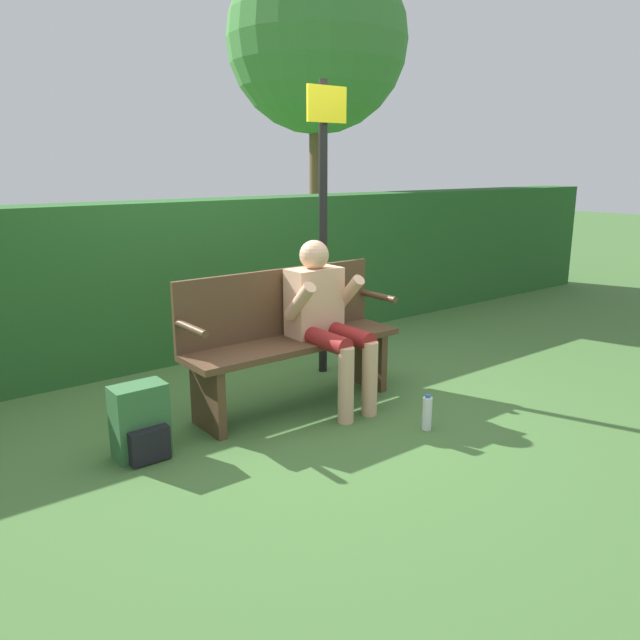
% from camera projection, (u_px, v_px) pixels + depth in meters
% --- Properties ---
extents(ground_plane, '(40.00, 40.00, 0.00)m').
position_uv_depth(ground_plane, '(295.00, 406.00, 4.56)').
color(ground_plane, '#426B33').
extents(hedge_back, '(12.00, 0.48, 1.41)m').
position_uv_depth(hedge_back, '(188.00, 279.00, 5.65)').
color(hedge_back, '#235623').
rests_on(hedge_back, ground).
extents(park_bench, '(1.65, 0.43, 0.99)m').
position_uv_depth(park_bench, '(289.00, 337.00, 4.49)').
color(park_bench, '#513823').
rests_on(park_bench, ground).
extents(person_seated, '(0.53, 0.66, 1.19)m').
position_uv_depth(person_seated, '(325.00, 314.00, 4.46)').
color(person_seated, '#DBA884').
rests_on(person_seated, ground).
extents(backpack, '(0.32, 0.26, 0.45)m').
position_uv_depth(backpack, '(141.00, 423.00, 3.73)').
color(backpack, '#336638').
rests_on(backpack, ground).
extents(water_bottle, '(0.06, 0.06, 0.24)m').
position_uv_depth(water_bottle, '(427.00, 413.00, 4.13)').
color(water_bottle, white).
rests_on(water_bottle, ground).
extents(signpost, '(0.37, 0.09, 2.35)m').
position_uv_depth(signpost, '(324.00, 212.00, 5.00)').
color(signpost, black).
rests_on(signpost, ground).
extents(tree, '(2.44, 2.44, 4.56)m').
position_uv_depth(tree, '(317.00, 42.00, 8.38)').
color(tree, brown).
rests_on(tree, ground).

